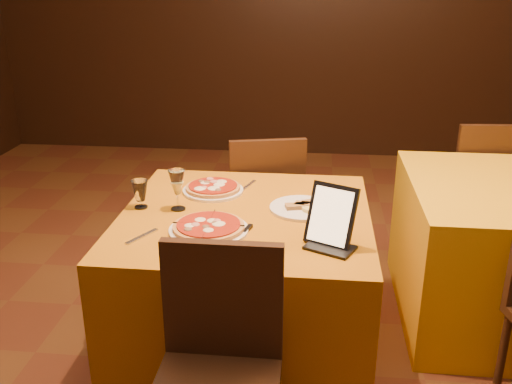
# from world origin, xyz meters

# --- Properties ---
(floor) EXTENTS (6.00, 7.00, 0.01)m
(floor) POSITION_xyz_m (0.00, 0.00, -0.01)
(floor) COLOR #5E2D19
(floor) RESTS_ON ground
(wall_back) EXTENTS (6.00, 0.01, 2.80)m
(wall_back) POSITION_xyz_m (0.00, 3.50, 1.40)
(wall_back) COLOR black
(wall_back) RESTS_ON floor
(main_table) EXTENTS (1.10, 1.10, 0.75)m
(main_table) POSITION_xyz_m (-0.09, 0.10, 0.38)
(main_table) COLOR #B0690B
(main_table) RESTS_ON floor
(side_table) EXTENTS (1.10, 1.10, 0.75)m
(side_table) POSITION_xyz_m (1.25, 0.60, 0.38)
(side_table) COLOR #DF9F0E
(side_table) RESTS_ON floor
(chair_main_far) EXTENTS (0.53, 0.53, 0.91)m
(chair_main_far) POSITION_xyz_m (-0.09, 0.92, 0.46)
(chair_main_far) COLOR #301E0F
(chair_main_far) RESTS_ON floor
(chair_side_far) EXTENTS (0.41, 0.41, 0.91)m
(chair_side_far) POSITION_xyz_m (1.25, 1.39, 0.46)
(chair_side_far) COLOR black
(chair_side_far) RESTS_ON floor
(pizza_near) EXTENTS (0.33, 0.33, 0.03)m
(pizza_near) POSITION_xyz_m (-0.22, -0.10, 0.77)
(pizza_near) COLOR white
(pizza_near) RESTS_ON main_table
(pizza_far) EXTENTS (0.29, 0.29, 0.03)m
(pizza_far) POSITION_xyz_m (-0.28, 0.35, 0.77)
(pizza_far) COLOR white
(pizza_far) RESTS_ON main_table
(cutlet_dish) EXTENTS (0.29, 0.29, 0.03)m
(cutlet_dish) POSITION_xyz_m (0.16, 0.17, 0.76)
(cutlet_dish) COLOR white
(cutlet_dish) RESTS_ON main_table
(wine_glass) EXTENTS (0.10, 0.10, 0.19)m
(wine_glass) POSITION_xyz_m (-0.40, 0.11, 0.84)
(wine_glass) COLOR #F5FD90
(wine_glass) RESTS_ON main_table
(water_glass) EXTENTS (0.09, 0.09, 0.13)m
(water_glass) POSITION_xyz_m (-0.57, 0.12, 0.81)
(water_glass) COLOR white
(water_glass) RESTS_ON main_table
(tablet) EXTENTS (0.21, 0.17, 0.23)m
(tablet) POSITION_xyz_m (0.28, -0.16, 0.87)
(tablet) COLOR black
(tablet) RESTS_ON main_table
(knife) EXTENTS (0.07, 0.21, 0.01)m
(knife) POSITION_xyz_m (-0.08, -0.16, 0.75)
(knife) COLOR silver
(knife) RESTS_ON main_table
(fork_near) EXTENTS (0.10, 0.16, 0.01)m
(fork_near) POSITION_xyz_m (-0.47, -0.19, 0.75)
(fork_near) COLOR silver
(fork_near) RESTS_ON main_table
(fork_far) EXTENTS (0.06, 0.15, 0.01)m
(fork_far) POSITION_xyz_m (-0.12, 0.45, 0.75)
(fork_far) COLOR #A6A6AD
(fork_far) RESTS_ON main_table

